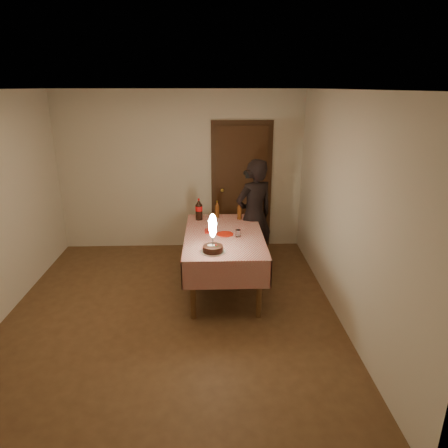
{
  "coord_description": "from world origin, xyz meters",
  "views": [
    {
      "loc": [
        0.48,
        -4.25,
        2.63
      ],
      "look_at": [
        0.65,
        0.61,
        0.95
      ],
      "focal_mm": 32.0,
      "sensor_mm": 36.0,
      "label": 1
    }
  ],
  "objects_px": {
    "birthday_cake": "(213,241)",
    "cola_bottle": "(199,210)",
    "red_plate": "(225,234)",
    "dining_table": "(224,241)",
    "photographer": "(254,216)",
    "red_cup": "(214,228)",
    "amber_bottle_left": "(217,210)",
    "clear_cup": "(238,233)",
    "amber_bottle_right": "(239,211)"
  },
  "relations": [
    {
      "from": "red_plate",
      "to": "red_cup",
      "type": "height_order",
      "value": "red_cup"
    },
    {
      "from": "red_plate",
      "to": "amber_bottle_left",
      "type": "height_order",
      "value": "amber_bottle_left"
    },
    {
      "from": "amber_bottle_left",
      "to": "photographer",
      "type": "height_order",
      "value": "photographer"
    },
    {
      "from": "cola_bottle",
      "to": "amber_bottle_right",
      "type": "relative_size",
      "value": 1.25
    },
    {
      "from": "amber_bottle_right",
      "to": "red_plate",
      "type": "bearing_deg",
      "value": -110.43
    },
    {
      "from": "red_plate",
      "to": "red_cup",
      "type": "relative_size",
      "value": 2.2
    },
    {
      "from": "red_plate",
      "to": "amber_bottle_right",
      "type": "relative_size",
      "value": 0.86
    },
    {
      "from": "red_plate",
      "to": "cola_bottle",
      "type": "height_order",
      "value": "cola_bottle"
    },
    {
      "from": "birthday_cake",
      "to": "red_cup",
      "type": "distance_m",
      "value": 0.7
    },
    {
      "from": "red_plate",
      "to": "amber_bottle_left",
      "type": "relative_size",
      "value": 0.86
    },
    {
      "from": "birthday_cake",
      "to": "amber_bottle_right",
      "type": "bearing_deg",
      "value": 71.83
    },
    {
      "from": "amber_bottle_right",
      "to": "birthday_cake",
      "type": "bearing_deg",
      "value": -108.17
    },
    {
      "from": "amber_bottle_left",
      "to": "amber_bottle_right",
      "type": "bearing_deg",
      "value": -16.47
    },
    {
      "from": "dining_table",
      "to": "red_plate",
      "type": "xyz_separation_m",
      "value": [
        0.01,
        -0.01,
        0.11
      ]
    },
    {
      "from": "amber_bottle_right",
      "to": "clear_cup",
      "type": "bearing_deg",
      "value": -95.42
    },
    {
      "from": "photographer",
      "to": "birthday_cake",
      "type": "bearing_deg",
      "value": -116.67
    },
    {
      "from": "red_plate",
      "to": "clear_cup",
      "type": "xyz_separation_m",
      "value": [
        0.17,
        -0.09,
        0.04
      ]
    },
    {
      "from": "clear_cup",
      "to": "photographer",
      "type": "height_order",
      "value": "photographer"
    },
    {
      "from": "dining_table",
      "to": "amber_bottle_left",
      "type": "xyz_separation_m",
      "value": [
        -0.08,
        0.71,
        0.22
      ]
    },
    {
      "from": "red_plate",
      "to": "photographer",
      "type": "bearing_deg",
      "value": 54.8
    },
    {
      "from": "birthday_cake",
      "to": "amber_bottle_right",
      "type": "height_order",
      "value": "birthday_cake"
    },
    {
      "from": "amber_bottle_left",
      "to": "photographer",
      "type": "distance_m",
      "value": 0.55
    },
    {
      "from": "red_cup",
      "to": "cola_bottle",
      "type": "xyz_separation_m",
      "value": [
        -0.21,
        0.51,
        0.1
      ]
    },
    {
      "from": "dining_table",
      "to": "photographer",
      "type": "height_order",
      "value": "photographer"
    },
    {
      "from": "red_cup",
      "to": "clear_cup",
      "type": "relative_size",
      "value": 1.11
    },
    {
      "from": "red_cup",
      "to": "amber_bottle_left",
      "type": "height_order",
      "value": "amber_bottle_left"
    },
    {
      "from": "clear_cup",
      "to": "dining_table",
      "type": "bearing_deg",
      "value": 151.94
    },
    {
      "from": "photographer",
      "to": "amber_bottle_left",
      "type": "bearing_deg",
      "value": 171.15
    },
    {
      "from": "amber_bottle_left",
      "to": "amber_bottle_right",
      "type": "xyz_separation_m",
      "value": [
        0.32,
        -0.1,
        0.0
      ]
    },
    {
      "from": "birthday_cake",
      "to": "red_plate",
      "type": "distance_m",
      "value": 0.62
    },
    {
      "from": "birthday_cake",
      "to": "amber_bottle_left",
      "type": "distance_m",
      "value": 1.3
    },
    {
      "from": "birthday_cake",
      "to": "amber_bottle_left",
      "type": "height_order",
      "value": "birthday_cake"
    },
    {
      "from": "red_cup",
      "to": "amber_bottle_right",
      "type": "distance_m",
      "value": 0.64
    },
    {
      "from": "red_cup",
      "to": "amber_bottle_left",
      "type": "xyz_separation_m",
      "value": [
        0.06,
        0.61,
        0.07
      ]
    },
    {
      "from": "amber_bottle_left",
      "to": "photographer",
      "type": "relative_size",
      "value": 0.15
    },
    {
      "from": "birthday_cake",
      "to": "red_plate",
      "type": "xyz_separation_m",
      "value": [
        0.16,
        0.58,
        -0.14
      ]
    },
    {
      "from": "birthday_cake",
      "to": "cola_bottle",
      "type": "xyz_separation_m",
      "value": [
        -0.19,
        1.21,
        0.01
      ]
    },
    {
      "from": "red_cup",
      "to": "amber_bottle_right",
      "type": "relative_size",
      "value": 0.39
    },
    {
      "from": "photographer",
      "to": "amber_bottle_right",
      "type": "bearing_deg",
      "value": -176.96
    },
    {
      "from": "red_plate",
      "to": "dining_table",
      "type": "bearing_deg",
      "value": 146.49
    },
    {
      "from": "cola_bottle",
      "to": "photographer",
      "type": "height_order",
      "value": "photographer"
    },
    {
      "from": "red_cup",
      "to": "photographer",
      "type": "height_order",
      "value": "photographer"
    },
    {
      "from": "red_plate",
      "to": "amber_bottle_right",
      "type": "distance_m",
      "value": 0.68
    },
    {
      "from": "red_plate",
      "to": "clear_cup",
      "type": "height_order",
      "value": "clear_cup"
    },
    {
      "from": "red_plate",
      "to": "photographer",
      "type": "distance_m",
      "value": 0.78
    },
    {
      "from": "birthday_cake",
      "to": "cola_bottle",
      "type": "bearing_deg",
      "value": 98.98
    },
    {
      "from": "clear_cup",
      "to": "cola_bottle",
      "type": "bearing_deg",
      "value": 126.15
    },
    {
      "from": "cola_bottle",
      "to": "amber_bottle_left",
      "type": "relative_size",
      "value": 1.25
    },
    {
      "from": "birthday_cake",
      "to": "red_cup",
      "type": "bearing_deg",
      "value": 88.63
    },
    {
      "from": "birthday_cake",
      "to": "photographer",
      "type": "relative_size",
      "value": 0.28
    }
  ]
}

